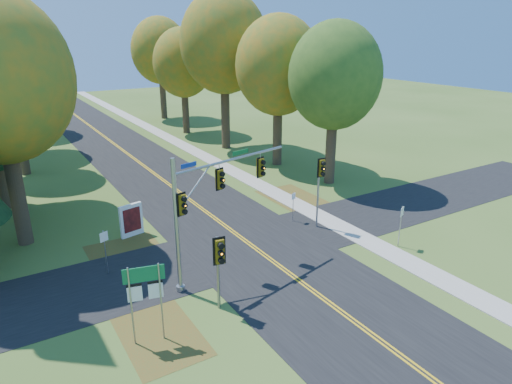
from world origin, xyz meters
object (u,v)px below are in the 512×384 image
route_sign_cluster (145,288)px  info_kiosk (131,220)px  traffic_mast (207,199)px  east_signal_pole (321,176)px

route_sign_cluster → info_kiosk: (2.47, 10.24, -1.41)m
traffic_mast → route_sign_cluster: size_ratio=2.07×
traffic_mast → info_kiosk: size_ratio=3.50×
east_signal_pole → info_kiosk: size_ratio=2.26×
route_sign_cluster → info_kiosk: 10.63m
traffic_mast → info_kiosk: (-1.83, 7.03, -3.26)m
traffic_mast → east_signal_pole: size_ratio=1.55×
east_signal_pole → route_sign_cluster: size_ratio=1.34×
route_sign_cluster → info_kiosk: bearing=90.1°
traffic_mast → east_signal_pole: (8.60, 1.98, -0.78)m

